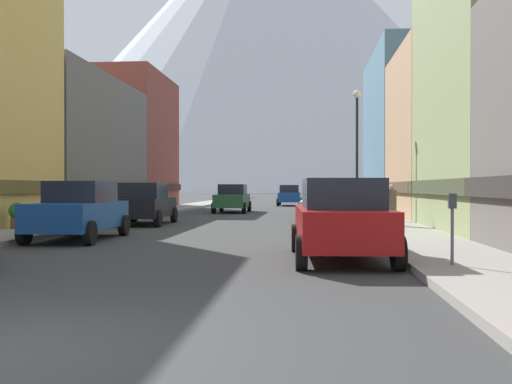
{
  "coord_description": "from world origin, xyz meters",
  "views": [
    {
      "loc": [
        3.05,
        -5.27,
        1.6
      ],
      "look_at": [
        -0.94,
        41.68,
        1.21
      ],
      "focal_mm": 41.6,
      "sensor_mm": 36.0,
      "label": 1
    }
  ],
  "objects_px": {
    "car_left_1": "(79,210)",
    "streetlamp_right": "(357,135)",
    "car_right_0": "(341,219)",
    "car_driving_0": "(289,195)",
    "pedestrian_1": "(392,207)",
    "car_left_2": "(145,204)",
    "car_right_3": "(319,199)",
    "parking_meter_near": "(452,219)",
    "car_driving_1": "(232,198)",
    "car_right_2": "(322,202)",
    "pedestrian_2": "(52,205)",
    "car_right_1": "(328,207)",
    "potted_plant_0": "(17,214)"
  },
  "relations": [
    {
      "from": "car_left_1",
      "to": "streetlamp_right",
      "type": "xyz_separation_m",
      "value": [
        9.15,
        9.84,
        3.09
      ]
    },
    {
      "from": "car_right_0",
      "to": "streetlamp_right",
      "type": "bearing_deg",
      "value": 83.81
    },
    {
      "from": "car_left_1",
      "to": "car_driving_0",
      "type": "xyz_separation_m",
      "value": [
        5.4,
        33.73,
        0.0
      ]
    },
    {
      "from": "pedestrian_1",
      "to": "car_left_2",
      "type": "bearing_deg",
      "value": 168.23
    },
    {
      "from": "car_right_3",
      "to": "parking_meter_near",
      "type": "height_order",
      "value": "car_right_3"
    },
    {
      "from": "car_left_1",
      "to": "car_driving_1",
      "type": "bearing_deg",
      "value": 83.62
    },
    {
      "from": "car_right_2",
      "to": "parking_meter_near",
      "type": "xyz_separation_m",
      "value": [
        1.95,
        -16.9,
        0.11
      ]
    },
    {
      "from": "car_right_0",
      "to": "streetlamp_right",
      "type": "relative_size",
      "value": 0.76
    },
    {
      "from": "car_right_3",
      "to": "car_driving_0",
      "type": "height_order",
      "value": "same"
    },
    {
      "from": "streetlamp_right",
      "to": "pedestrian_2",
      "type": "bearing_deg",
      "value": -151.88
    },
    {
      "from": "car_right_3",
      "to": "car_driving_1",
      "type": "height_order",
      "value": "same"
    },
    {
      "from": "car_right_1",
      "to": "pedestrian_1",
      "type": "xyz_separation_m",
      "value": [
        2.45,
        2.02,
        -0.04
      ]
    },
    {
      "from": "car_driving_0",
      "to": "car_driving_1",
      "type": "relative_size",
      "value": 1.0
    },
    {
      "from": "car_right_1",
      "to": "car_right_2",
      "type": "height_order",
      "value": "same"
    },
    {
      "from": "car_right_0",
      "to": "streetlamp_right",
      "type": "xyz_separation_m",
      "value": [
        1.55,
        14.27,
        3.09
      ]
    },
    {
      "from": "pedestrian_2",
      "to": "car_right_0",
      "type": "bearing_deg",
      "value": -38.75
    },
    {
      "from": "car_driving_1",
      "to": "pedestrian_1",
      "type": "xyz_separation_m",
      "value": [
        7.85,
        -14.47,
        -0.04
      ]
    },
    {
      "from": "car_right_0",
      "to": "streetlamp_right",
      "type": "distance_m",
      "value": 14.68
    },
    {
      "from": "car_left_1",
      "to": "pedestrian_2",
      "type": "bearing_deg",
      "value": 123.9
    },
    {
      "from": "car_right_0",
      "to": "streetlamp_right",
      "type": "height_order",
      "value": "streetlamp_right"
    },
    {
      "from": "car_driving_0",
      "to": "parking_meter_near",
      "type": "relative_size",
      "value": 3.31
    },
    {
      "from": "car_right_3",
      "to": "car_left_2",
      "type": "bearing_deg",
      "value": -126.76
    },
    {
      "from": "potted_plant_0",
      "to": "pedestrian_2",
      "type": "height_order",
      "value": "pedestrian_2"
    },
    {
      "from": "pedestrian_1",
      "to": "streetlamp_right",
      "type": "relative_size",
      "value": 0.26
    },
    {
      "from": "car_driving_1",
      "to": "pedestrian_2",
      "type": "xyz_separation_m",
      "value": [
        -4.65,
        -16.03,
        0.04
      ]
    },
    {
      "from": "car_right_0",
      "to": "pedestrian_2",
      "type": "xyz_separation_m",
      "value": [
        -10.05,
        8.07,
        0.04
      ]
    },
    {
      "from": "car_left_2",
      "to": "car_driving_0",
      "type": "relative_size",
      "value": 1.01
    },
    {
      "from": "car_driving_0",
      "to": "streetlamp_right",
      "type": "relative_size",
      "value": 0.75
    },
    {
      "from": "potted_plant_0",
      "to": "car_right_2",
      "type": "bearing_deg",
      "value": 37.49
    },
    {
      "from": "car_right_0",
      "to": "potted_plant_0",
      "type": "bearing_deg",
      "value": 147.5
    },
    {
      "from": "car_right_3",
      "to": "streetlamp_right",
      "type": "distance_m",
      "value": 8.37
    },
    {
      "from": "car_driving_1",
      "to": "parking_meter_near",
      "type": "xyz_separation_m",
      "value": [
        7.35,
        -25.83,
        0.11
      ]
    },
    {
      "from": "pedestrian_1",
      "to": "streetlamp_right",
      "type": "xyz_separation_m",
      "value": [
        -0.9,
        4.64,
        3.13
      ]
    },
    {
      "from": "car_left_1",
      "to": "car_right_1",
      "type": "xyz_separation_m",
      "value": [
        7.6,
        3.19,
        0.0
      ]
    },
    {
      "from": "pedestrian_1",
      "to": "pedestrian_2",
      "type": "bearing_deg",
      "value": -172.88
    },
    {
      "from": "parking_meter_near",
      "to": "pedestrian_2",
      "type": "height_order",
      "value": "pedestrian_2"
    },
    {
      "from": "car_left_1",
      "to": "car_right_3",
      "type": "bearing_deg",
      "value": 66.48
    },
    {
      "from": "car_left_2",
      "to": "pedestrian_1",
      "type": "xyz_separation_m",
      "value": [
        10.05,
        -2.09,
        -0.04
      ]
    },
    {
      "from": "potted_plant_0",
      "to": "pedestrian_1",
      "type": "relative_size",
      "value": 0.59
    },
    {
      "from": "car_right_2",
      "to": "pedestrian_1",
      "type": "bearing_deg",
      "value": -66.1
    },
    {
      "from": "parking_meter_near",
      "to": "pedestrian_1",
      "type": "relative_size",
      "value": 0.86
    },
    {
      "from": "car_right_3",
      "to": "streetlamp_right",
      "type": "bearing_deg",
      "value": -78.52
    },
    {
      "from": "pedestrian_2",
      "to": "streetlamp_right",
      "type": "xyz_separation_m",
      "value": [
        11.6,
        6.2,
        3.05
      ]
    },
    {
      "from": "potted_plant_0",
      "to": "pedestrian_1",
      "type": "bearing_deg",
      "value": 11.72
    },
    {
      "from": "pedestrian_1",
      "to": "car_right_0",
      "type": "bearing_deg",
      "value": -104.26
    },
    {
      "from": "car_right_1",
      "to": "streetlamp_right",
      "type": "relative_size",
      "value": 0.76
    },
    {
      "from": "car_left_2",
      "to": "car_right_2",
      "type": "bearing_deg",
      "value": 24.37
    },
    {
      "from": "pedestrian_1",
      "to": "car_driving_1",
      "type": "bearing_deg",
      "value": 118.48
    },
    {
      "from": "potted_plant_0",
      "to": "pedestrian_2",
      "type": "distance_m",
      "value": 1.43
    },
    {
      "from": "car_left_1",
      "to": "streetlamp_right",
      "type": "distance_m",
      "value": 13.79
    }
  ]
}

